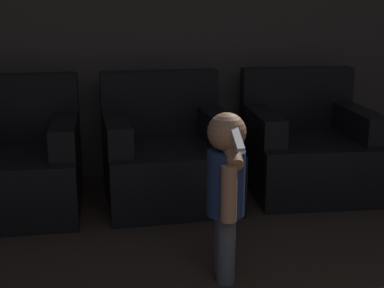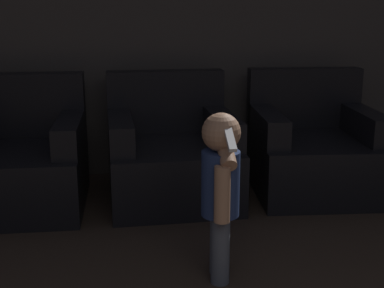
# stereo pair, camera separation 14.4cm
# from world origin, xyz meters

# --- Properties ---
(wall_back) EXTENTS (8.40, 0.05, 2.60)m
(wall_back) POSITION_xyz_m (0.00, 4.50, 1.30)
(wall_back) COLOR #423D38
(wall_back) RESTS_ON ground_plane
(armchair_left) EXTENTS (0.90, 0.93, 0.88)m
(armchair_left) POSITION_xyz_m (-1.20, 3.85, 0.31)
(armchair_left) COLOR black
(armchair_left) RESTS_ON ground_plane
(armchair_middle) EXTENTS (0.89, 0.92, 0.88)m
(armchair_middle) POSITION_xyz_m (-0.15, 3.85, 0.31)
(armchair_middle) COLOR black
(armchair_middle) RESTS_ON ground_plane
(armchair_right) EXTENTS (0.94, 0.97, 0.88)m
(armchair_right) POSITION_xyz_m (0.91, 3.85, 0.31)
(armchair_right) COLOR black
(armchair_right) RESTS_ON ground_plane
(person_toddler) EXTENTS (0.19, 0.34, 0.86)m
(person_toddler) POSITION_xyz_m (-0.04, 2.62, 0.51)
(person_toddler) COLOR #474C56
(person_toddler) RESTS_ON ground_plane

